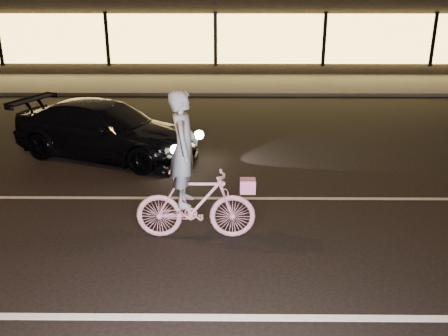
{
  "coord_description": "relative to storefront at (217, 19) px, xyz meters",
  "views": [
    {
      "loc": [
        0.54,
        -6.38,
        3.65
      ],
      "look_at": [
        0.48,
        0.6,
        1.1
      ],
      "focal_mm": 40.0,
      "sensor_mm": 36.0,
      "label": 1
    }
  ],
  "objects": [
    {
      "name": "cyclist",
      "position": [
        0.01,
        -18.46,
        -1.33
      ],
      "size": [
        1.82,
        0.63,
        2.3
      ],
      "rotation": [
        0.0,
        0.0,
        1.57
      ],
      "color": "#E1356B",
      "rests_on": "ground"
    },
    {
      "name": "ground",
      "position": [
        0.0,
        -18.97,
        -2.15
      ],
      "size": [
        90.0,
        90.0,
        0.0
      ],
      "primitive_type": "plane",
      "color": "black",
      "rests_on": "ground"
    },
    {
      "name": "lane_stripe_near",
      "position": [
        0.0,
        -20.47,
        -2.14
      ],
      "size": [
        60.0,
        0.12,
        0.01
      ],
      "primitive_type": "cube",
      "color": "silver",
      "rests_on": "ground"
    },
    {
      "name": "storefront",
      "position": [
        0.0,
        0.0,
        0.0
      ],
      "size": [
        25.4,
        8.42,
        4.2
      ],
      "color": "black",
      "rests_on": "ground"
    },
    {
      "name": "lane_stripe_far",
      "position": [
        0.0,
        -16.97,
        -2.14
      ],
      "size": [
        60.0,
        0.1,
        0.01
      ],
      "primitive_type": "cube",
      "color": "gray",
      "rests_on": "ground"
    },
    {
      "name": "sidewalk",
      "position": [
        0.0,
        -5.97,
        -2.09
      ],
      "size": [
        30.0,
        4.0,
        0.12
      ],
      "primitive_type": "cube",
      "color": "#383533",
      "rests_on": "ground"
    },
    {
      "name": "sedan",
      "position": [
        -2.22,
        -14.57,
        -1.52
      ],
      "size": [
        4.64,
        3.18,
        1.25
      ],
      "rotation": [
        0.0,
        0.0,
        1.2
      ],
      "color": "black",
      "rests_on": "ground"
    }
  ]
}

